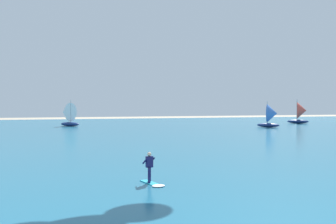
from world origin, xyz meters
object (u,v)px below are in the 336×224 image
at_px(sailboat_near_shore, 271,115).
at_px(sailboat_anchored_offshore, 67,114).
at_px(sailboat_mid_left, 301,112).
at_px(kitesurfer, 151,172).

distance_m(sailboat_near_shore, sailboat_anchored_offshore, 37.36).
relative_size(sailboat_near_shore, sailboat_mid_left, 0.91).
xyz_separation_m(sailboat_near_shore, sailboat_mid_left, (12.38, 9.27, 0.22)).
distance_m(kitesurfer, sailboat_mid_left, 63.40).
xyz_separation_m(kitesurfer, sailboat_mid_left, (41.94, 47.51, 1.73)).
height_order(sailboat_near_shore, sailboat_anchored_offshore, sailboat_anchored_offshore).
height_order(kitesurfer, sailboat_mid_left, sailboat_mid_left).
bearing_deg(sailboat_near_shore, kitesurfer, -127.70).
bearing_deg(sailboat_mid_left, sailboat_anchored_offshore, 176.27).
bearing_deg(sailboat_anchored_offshore, sailboat_near_shore, -19.34).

